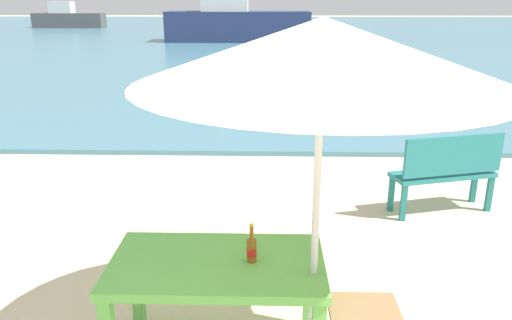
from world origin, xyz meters
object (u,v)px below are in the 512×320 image
boat_sailboat (68,18)px  picnic_table_green (217,276)px  boat_ferry (236,22)px  patio_umbrella (322,52)px  beer_bottle_amber (252,248)px  bench_teal_center (447,169)px  swimmer_person (218,105)px

boat_sailboat → picnic_table_green: bearing=-67.5°
boat_ferry → boat_sailboat: size_ratio=1.45×
patio_umbrella → boat_ferry: boat_ferry is taller
beer_bottle_amber → picnic_table_green: bearing=-179.4°
picnic_table_green → bench_teal_center: bench_teal_center is taller
bench_teal_center → swimmer_person: size_ratio=3.05×
picnic_table_green → boat_sailboat: 37.74m
beer_bottle_amber → swimmer_person: (-0.94, 7.29, -0.61)m
beer_bottle_amber → patio_umbrella: size_ratio=0.12×
picnic_table_green → swimmer_person: size_ratio=3.41×
swimmer_person → boat_ferry: bearing=92.3°
bench_teal_center → patio_umbrella: bearing=-123.3°
swimmer_person → boat_sailboat: size_ratio=0.08×
swimmer_person → boat_ferry: (-0.68, 16.55, 0.80)m
swimmer_person → boat_sailboat: 30.80m
picnic_table_green → beer_bottle_amber: size_ratio=5.28×
bench_teal_center → beer_bottle_amber: bearing=-130.4°
beer_bottle_amber → patio_umbrella: patio_umbrella is taller
bench_teal_center → swimmer_person: bench_teal_center is taller
picnic_table_green → boat_sailboat: bearing=112.5°
picnic_table_green → patio_umbrella: size_ratio=0.61×
boat_sailboat → swimmer_person: bearing=-63.5°
swimmer_person → boat_ferry: 16.58m
beer_bottle_amber → swimmer_person: beer_bottle_amber is taller
swimmer_person → patio_umbrella: bearing=-79.8°
patio_umbrella → boat_ferry: 24.09m
beer_bottle_amber → boat_sailboat: 37.83m
bench_teal_center → boat_ferry: 21.68m
boat_sailboat → beer_bottle_amber: bearing=-67.1°
beer_bottle_amber → swimmer_person: 7.38m
patio_umbrella → bench_teal_center: size_ratio=1.84×
swimmer_person → beer_bottle_amber: bearing=-82.6°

